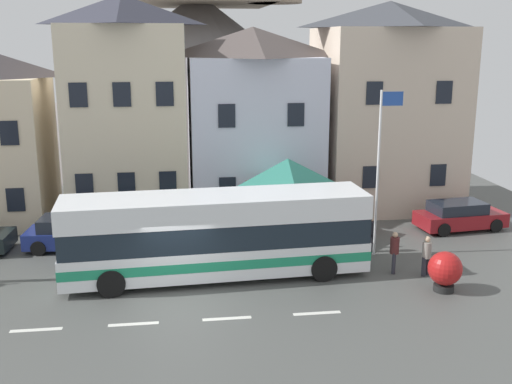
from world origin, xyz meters
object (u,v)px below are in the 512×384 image
at_px(townhouse_02, 127,110).
at_px(townhouse_04, 385,106).
at_px(parked_car_02, 323,222).
at_px(pedestrian_02, 370,233).
at_px(townhouse_03, 253,121).
at_px(pedestrian_01, 427,255).
at_px(parked_car_04, 459,216).
at_px(pedestrian_00, 394,249).
at_px(parked_car_03, 74,233).
at_px(bus_shelter, 288,174).
at_px(public_bench, 317,216).
at_px(flagpole, 380,162).
at_px(transit_bus, 216,236).
at_px(hilltop_castle, 199,64).
at_px(harbour_buoy, 445,270).

height_order(townhouse_02, townhouse_04, townhouse_02).
xyz_separation_m(parked_car_02, pedestrian_02, (1.39, -2.66, 0.22)).
bearing_deg(townhouse_03, pedestrian_01, -62.93).
bearing_deg(pedestrian_02, parked_car_04, 25.94).
bearing_deg(pedestrian_00, parked_car_03, 160.00).
height_order(townhouse_02, pedestrian_01, townhouse_02).
xyz_separation_m(townhouse_02, bus_shelter, (7.23, -4.81, -2.42)).
relative_size(pedestrian_02, public_bench, 1.10).
distance_m(townhouse_04, public_bench, 7.55).
relative_size(townhouse_02, pedestrian_00, 6.58).
bearing_deg(parked_car_03, pedestrian_01, -14.91).
bearing_deg(parked_car_03, flagpole, -5.98).
xyz_separation_m(transit_bus, pedestrian_01, (7.97, -0.99, -0.79)).
distance_m(hilltop_castle, harbour_buoy, 34.19).
height_order(townhouse_02, harbour_buoy, townhouse_02).
distance_m(hilltop_castle, public_bench, 25.48).
distance_m(townhouse_04, bus_shelter, 8.71).
bearing_deg(parked_car_04, townhouse_03, 145.40).
height_order(pedestrian_02, flagpole, flagpole).
height_order(pedestrian_02, harbour_buoy, pedestrian_02).
height_order(townhouse_03, transit_bus, townhouse_03).
relative_size(bus_shelter, flagpole, 0.54).
distance_m(townhouse_02, hilltop_castle, 21.94).
bearing_deg(public_bench, townhouse_04, 38.38).
xyz_separation_m(pedestrian_02, public_bench, (-1.33, 4.20, -0.37)).
bearing_deg(public_bench, harbour_buoy, -72.75).
height_order(townhouse_04, hilltop_castle, hilltop_castle).
bearing_deg(bus_shelter, harbour_buoy, -55.85).
xyz_separation_m(hilltop_castle, parked_car_02, (4.43, -25.80, -6.20)).
relative_size(pedestrian_00, pedestrian_02, 1.05).
relative_size(townhouse_02, bus_shelter, 2.93).
bearing_deg(townhouse_02, parked_car_03, -113.70).
bearing_deg(flagpole, bus_shelter, 142.29).
height_order(hilltop_castle, parked_car_02, hilltop_castle).
relative_size(townhouse_03, parked_car_04, 2.19).
xyz_separation_m(transit_bus, parked_car_02, (5.28, 4.57, -1.00)).
height_order(townhouse_04, pedestrian_02, townhouse_04).
relative_size(townhouse_03, hilltop_castle, 0.28).
xyz_separation_m(public_bench, harbour_buoy, (2.68, -8.63, 0.35)).
height_order(pedestrian_02, public_bench, pedestrian_02).
xyz_separation_m(hilltop_castle, parked_car_04, (11.08, -25.90, -6.16)).
bearing_deg(pedestrian_02, pedestrian_00, -86.12).
bearing_deg(transit_bus, flagpole, 9.70).
relative_size(transit_bus, pedestrian_00, 6.99).
xyz_separation_m(pedestrian_00, harbour_buoy, (1.18, -1.96, -0.15)).
xyz_separation_m(hilltop_castle, harbour_buoy, (7.17, -32.89, -6.01)).
xyz_separation_m(townhouse_04, transit_bus, (-9.83, -9.66, -3.76)).
xyz_separation_m(parked_car_03, pedestrian_01, (13.85, -5.06, 0.14)).
bearing_deg(pedestrian_00, harbour_buoy, -58.94).
distance_m(townhouse_02, bus_shelter, 9.02).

